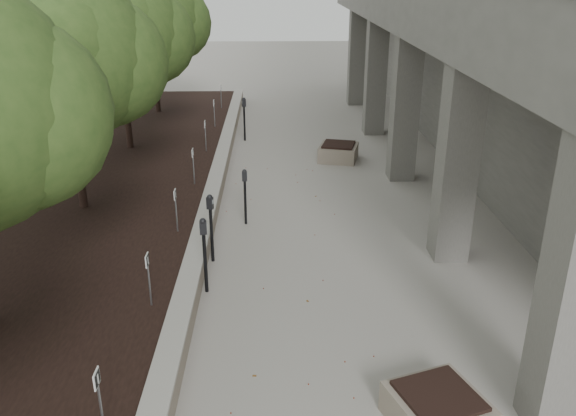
{
  "coord_description": "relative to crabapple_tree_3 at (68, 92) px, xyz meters",
  "views": [
    {
      "loc": [
        -0.26,
        -5.16,
        5.7
      ],
      "look_at": [
        0.03,
        6.19,
        1.04
      ],
      "focal_mm": 36.84,
      "sensor_mm": 36.0,
      "label": 1
    }
  ],
  "objects": [
    {
      "name": "berry_scatter",
      "position": [
        4.7,
        -3.0,
        -3.11
      ],
      "size": [
        3.3,
        14.1,
        0.02
      ],
      "primitive_type": null,
      "color": "maroon",
      "rests_on": "ground"
    },
    {
      "name": "parking_sign_6",
      "position": [
        2.45,
        4.5,
        -2.24
      ],
      "size": [
        0.04,
        0.22,
        0.96
      ],
      "primitive_type": null,
      "color": "black",
      "rests_on": "planting_bed"
    },
    {
      "name": "parking_sign_5",
      "position": [
        2.45,
        1.5,
        -2.24
      ],
      "size": [
        0.04,
        0.22,
        0.96
      ],
      "primitive_type": null,
      "color": "black",
      "rests_on": "planting_bed"
    },
    {
      "name": "parking_sign_2",
      "position": [
        2.45,
        -7.5,
        -2.24
      ],
      "size": [
        0.04,
        0.22,
        0.96
      ],
      "primitive_type": null,
      "color": "black",
      "rests_on": "planting_bed"
    },
    {
      "name": "crabapple_tree_3",
      "position": [
        0.0,
        0.0,
        0.0
      ],
      "size": [
        4.6,
        4.0,
        5.44
      ],
      "primitive_type": null,
      "color": "#34521F",
      "rests_on": "planting_bed"
    },
    {
      "name": "parking_meter_5",
      "position": [
        3.53,
        7.08,
        -2.36
      ],
      "size": [
        0.18,
        0.15,
        1.53
      ],
      "primitive_type": null,
      "rotation": [
        0.0,
        0.0,
        0.3
      ],
      "color": "black",
      "rests_on": "ground"
    },
    {
      "name": "retaining_wall",
      "position": [
        2.97,
        1.0,
        -2.87
      ],
      "size": [
        0.39,
        26.0,
        0.5
      ],
      "primitive_type": null,
      "color": "gray",
      "rests_on": "ground"
    },
    {
      "name": "parking_sign_8",
      "position": [
        2.45,
        10.5,
        -2.24
      ],
      "size": [
        0.04,
        0.22,
        0.96
      ],
      "primitive_type": null,
      "color": "black",
      "rests_on": "planting_bed"
    },
    {
      "name": "parking_sign_3",
      "position": [
        2.45,
        -4.5,
        -2.24
      ],
      "size": [
        0.04,
        0.22,
        0.96
      ],
      "primitive_type": null,
      "color": "black",
      "rests_on": "planting_bed"
    },
    {
      "name": "parking_meter_2",
      "position": [
        3.25,
        -3.39,
        -2.36
      ],
      "size": [
        0.16,
        0.12,
        1.51
      ],
      "primitive_type": null,
      "rotation": [
        0.0,
        0.0,
        0.1
      ],
      "color": "black",
      "rests_on": "ground"
    },
    {
      "name": "planter_front",
      "position": [
        6.67,
        -7.0,
        -2.86
      ],
      "size": [
        1.44,
        1.44,
        0.53
      ],
      "primitive_type": null,
      "rotation": [
        0.0,
        0.0,
        0.34
      ],
      "color": "gray",
      "rests_on": "ground"
    },
    {
      "name": "crabapple_tree_4",
      "position": [
        0.0,
        5.0,
        0.0
      ],
      "size": [
        4.6,
        4.0,
        5.44
      ],
      "primitive_type": null,
      "color": "#34521F",
      "rests_on": "planting_bed"
    },
    {
      "name": "parking_sign_7",
      "position": [
        2.45,
        7.5,
        -2.24
      ],
      "size": [
        0.04,
        0.22,
        0.96
      ],
      "primitive_type": null,
      "color": "black",
      "rests_on": "planting_bed"
    },
    {
      "name": "crabapple_tree_5",
      "position": [
        0.0,
        10.0,
        0.0
      ],
      "size": [
        4.6,
        4.0,
        5.44
      ],
      "primitive_type": null,
      "color": "#34521F",
      "rests_on": "planting_bed"
    },
    {
      "name": "parking_meter_4",
      "position": [
        3.86,
        -0.23,
        -2.43
      ],
      "size": [
        0.14,
        0.1,
        1.37
      ],
      "primitive_type": null,
      "rotation": [
        0.0,
        0.0,
        0.03
      ],
      "color": "black",
      "rests_on": "ground"
    },
    {
      "name": "parking_sign_4",
      "position": [
        2.45,
        -1.5,
        -2.24
      ],
      "size": [
        0.04,
        0.22,
        0.96
      ],
      "primitive_type": null,
      "color": "black",
      "rests_on": "planting_bed"
    },
    {
      "name": "planting_bed",
      "position": [
        -0.7,
        1.0,
        -2.92
      ],
      "size": [
        7.0,
        26.0,
        0.4
      ],
      "primitive_type": "cube",
      "color": "black",
      "rests_on": "ground"
    },
    {
      "name": "planter_back",
      "position": [
        6.58,
        4.74,
        -2.85
      ],
      "size": [
        1.39,
        1.39,
        0.53
      ],
      "primitive_type": null,
      "rotation": [
        0.0,
        0.0,
        -0.25
      ],
      "color": "gray",
      "rests_on": "ground"
    },
    {
      "name": "parking_meter_3",
      "position": [
        3.25,
        -2.14,
        -2.38
      ],
      "size": [
        0.17,
        0.14,
        1.49
      ],
      "primitive_type": null,
      "rotation": [
        0.0,
        0.0,
        -0.3
      ],
      "color": "black",
      "rests_on": "ground"
    }
  ]
}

